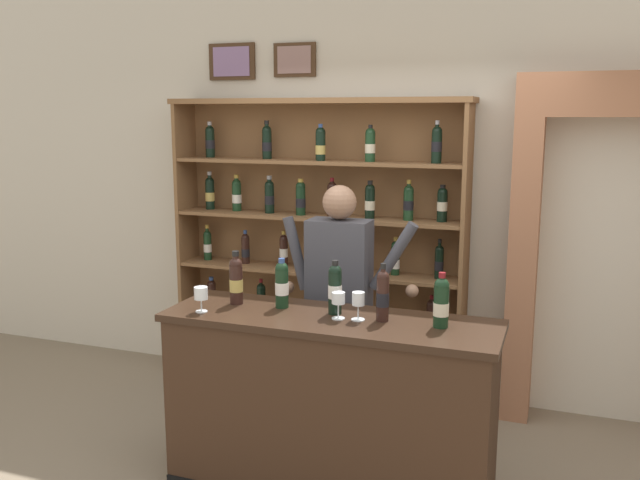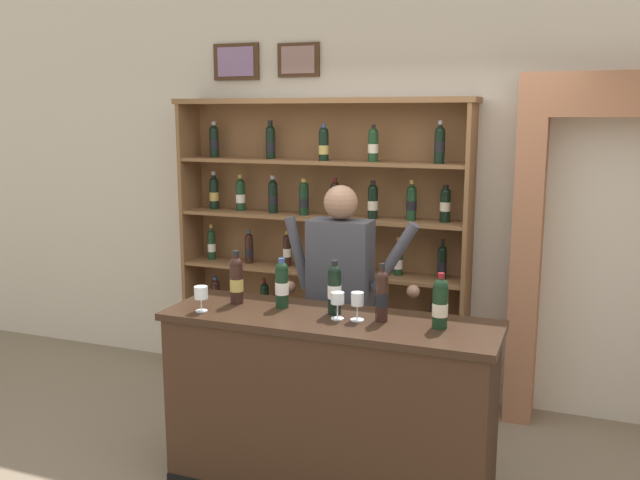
% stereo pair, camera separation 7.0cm
% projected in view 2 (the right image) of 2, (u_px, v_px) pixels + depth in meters
% --- Properties ---
extents(back_wall, '(12.00, 0.19, 3.37)m').
position_uv_depth(back_wall, '(403.00, 174.00, 5.11)').
color(back_wall, beige).
rests_on(back_wall, ground).
extents(wine_shelf, '(2.31, 0.34, 2.25)m').
position_uv_depth(wine_shelf, '(321.00, 240.00, 5.19)').
color(wine_shelf, brown).
rests_on(wine_shelf, ground).
extents(archway_doorway, '(1.40, 0.45, 2.40)m').
position_uv_depth(archway_doorway, '(624.00, 235.00, 4.50)').
color(archway_doorway, '#9E6647').
rests_on(archway_doorway, ground).
extents(tasting_counter, '(1.85, 0.58, 1.04)m').
position_uv_depth(tasting_counter, '(329.00, 407.00, 3.79)').
color(tasting_counter, '#382316').
rests_on(tasting_counter, ground).
extents(shopkeeper, '(0.90, 0.22, 1.70)m').
position_uv_depth(shopkeeper, '(341.00, 286.00, 4.31)').
color(shopkeeper, '#2D3347').
rests_on(shopkeeper, ground).
extents(tasting_bottle_riserva, '(0.08, 0.08, 0.31)m').
position_uv_depth(tasting_bottle_riserva, '(236.00, 279.00, 3.94)').
color(tasting_bottle_riserva, black).
rests_on(tasting_bottle_riserva, tasting_counter).
extents(tasting_bottle_chianti, '(0.08, 0.08, 0.29)m').
position_uv_depth(tasting_bottle_chianti, '(282.00, 283.00, 3.86)').
color(tasting_bottle_chianti, black).
rests_on(tasting_bottle_chianti, tasting_counter).
extents(tasting_bottle_rosso, '(0.08, 0.08, 0.30)m').
position_uv_depth(tasting_bottle_rosso, '(334.00, 288.00, 3.73)').
color(tasting_bottle_rosso, black).
rests_on(tasting_bottle_rosso, tasting_counter).
extents(tasting_bottle_super_tuscan, '(0.07, 0.07, 0.31)m').
position_uv_depth(tasting_bottle_super_tuscan, '(382.00, 295.00, 3.60)').
color(tasting_bottle_super_tuscan, black).
rests_on(tasting_bottle_super_tuscan, tasting_counter).
extents(tasting_bottle_bianco, '(0.08, 0.08, 0.29)m').
position_uv_depth(tasting_bottle_bianco, '(440.00, 302.00, 3.49)').
color(tasting_bottle_bianco, black).
rests_on(tasting_bottle_bianco, tasting_counter).
extents(wine_glass_right, '(0.08, 0.08, 0.14)m').
position_uv_depth(wine_glass_right, '(201.00, 294.00, 3.79)').
color(wine_glass_right, silver).
rests_on(wine_glass_right, tasting_counter).
extents(wine_glass_center, '(0.07, 0.07, 0.15)m').
position_uv_depth(wine_glass_center, '(338.00, 300.00, 3.64)').
color(wine_glass_center, silver).
rests_on(wine_glass_center, tasting_counter).
extents(wine_glass_left, '(0.07, 0.07, 0.15)m').
position_uv_depth(wine_glass_left, '(357.00, 301.00, 3.62)').
color(wine_glass_left, silver).
rests_on(wine_glass_left, tasting_counter).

